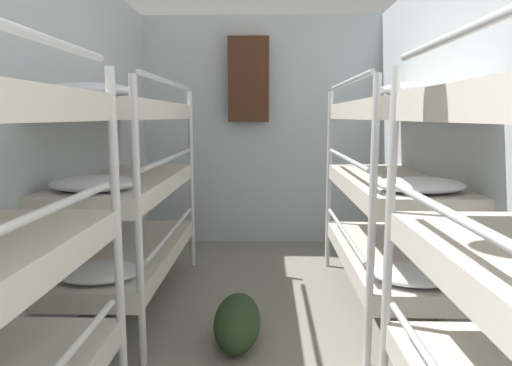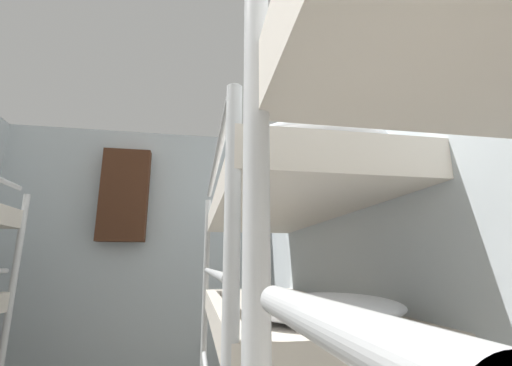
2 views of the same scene
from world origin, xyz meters
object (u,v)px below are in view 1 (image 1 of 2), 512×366
object	(u,v)px
bunk_stack_left_far	(126,185)
duffel_bag	(237,322)
hanging_coat	(249,80)
bunk_stack_right_far	(391,186)

from	to	relation	value
bunk_stack_left_far	duffel_bag	xyz separation A→B (m)	(0.85, -0.57, -0.79)
bunk_stack_left_far	hanging_coat	world-z (taller)	hanging_coat
bunk_stack_right_far	hanging_coat	bearing A→B (deg)	122.67
duffel_bag	bunk_stack_right_far	bearing A→B (deg)	27.77
hanging_coat	bunk_stack_left_far	bearing A→B (deg)	-115.86
duffel_bag	hanging_coat	distance (m)	2.84
hanging_coat	duffel_bag	bearing A→B (deg)	-89.53
bunk_stack_right_far	duffel_bag	world-z (taller)	bunk_stack_right_far
bunk_stack_left_far	bunk_stack_right_far	size ratio (longest dim) A/B	1.00
duffel_bag	hanging_coat	world-z (taller)	hanging_coat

